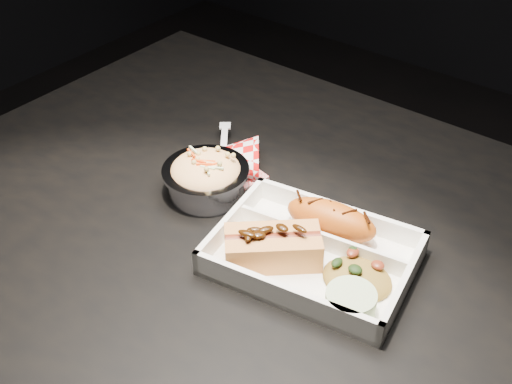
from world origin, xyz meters
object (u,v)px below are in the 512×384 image
hotdog (273,245)px  napkin_fork (223,159)px  food_tray (313,257)px  dining_table (298,285)px  foil_coleslaw_cup (206,175)px  fried_pastry (331,219)px

hotdog → napkin_fork: bearing=105.1°
food_tray → hotdog: hotdog is taller
dining_table → hotdog: hotdog is taller
foil_coleslaw_cup → dining_table: bearing=1.0°
food_tray → foil_coleslaw_cup: size_ratio=2.18×
dining_table → napkin_fork: (-0.19, 0.06, 0.11)m
dining_table → hotdog: 0.14m
dining_table → foil_coleslaw_cup: size_ratio=9.45×
hotdog → napkin_fork: size_ratio=0.83×
hotdog → food_tray: bearing=-1.1°
food_tray → hotdog: (-0.04, -0.03, 0.02)m
food_tray → foil_coleslaw_cup: (-0.21, 0.03, 0.02)m
dining_table → napkin_fork: napkin_fork is taller
dining_table → food_tray: size_ratio=4.34×
dining_table → fried_pastry: 0.13m
dining_table → fried_pastry: size_ratio=9.45×
fried_pastry → napkin_fork: (-0.22, 0.04, -0.02)m
dining_table → food_tray: bearing=-36.8°
food_tray → fried_pastry: (-0.01, 0.05, 0.02)m
food_tray → napkin_fork: size_ratio=1.77×
fried_pastry → food_tray: bearing=-80.3°
hotdog → napkin_fork: 0.23m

